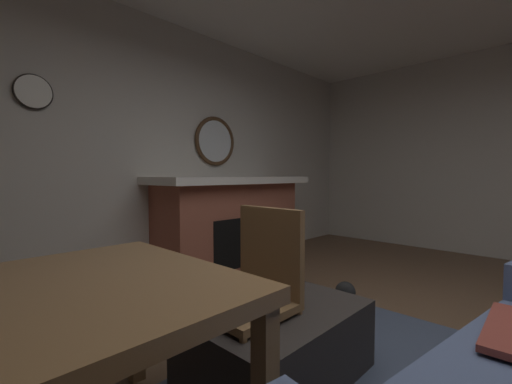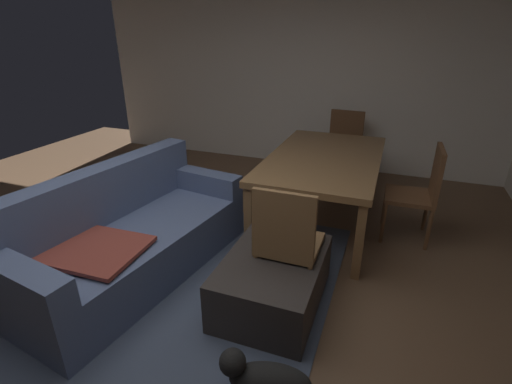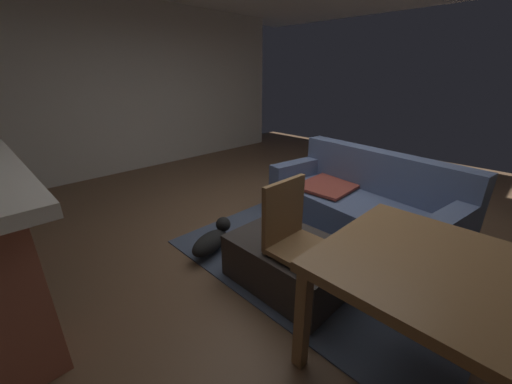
{
  "view_description": "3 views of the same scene",
  "coord_description": "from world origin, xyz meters",
  "px_view_note": "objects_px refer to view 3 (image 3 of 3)",
  "views": [
    {
      "loc": [
        1.74,
        0.43,
        1.11
      ],
      "look_at": [
        0.62,
        -0.65,
        1.03
      ],
      "focal_mm": 23.07,
      "sensor_mm": 36.0,
      "label": 1
    },
    {
      "loc": [
        -1.72,
        -1.36,
        1.88
      ],
      "look_at": [
        0.03,
        -0.7,
        1.07
      ],
      "focal_mm": 25.95,
      "sensor_mm": 36.0,
      "label": 2
    },
    {
      "loc": [
        1.69,
        -2.35,
        1.66
      ],
      "look_at": [
        0.2,
        -0.88,
        0.82
      ],
      "focal_mm": 20.87,
      "sensor_mm": 36.0,
      "label": 3
    }
  ],
  "objects_px": {
    "couch": "(361,205)",
    "small_dog": "(212,240)",
    "ottoman_coffee_table": "(289,262)",
    "dining_chair_west": "(294,235)",
    "tv_remote": "(300,243)"
  },
  "relations": [
    {
      "from": "ottoman_coffee_table",
      "to": "dining_chair_west",
      "type": "relative_size",
      "value": 1.02
    },
    {
      "from": "ottoman_coffee_table",
      "to": "tv_remote",
      "type": "xyz_separation_m",
      "value": [
        0.08,
        0.03,
        0.21
      ]
    },
    {
      "from": "ottoman_coffee_table",
      "to": "small_dog",
      "type": "xyz_separation_m",
      "value": [
        -0.78,
        -0.21,
        -0.03
      ]
    },
    {
      "from": "dining_chair_west",
      "to": "small_dog",
      "type": "relative_size",
      "value": 1.81
    },
    {
      "from": "tv_remote",
      "to": "dining_chair_west",
      "type": "height_order",
      "value": "dining_chair_west"
    },
    {
      "from": "ottoman_coffee_table",
      "to": "tv_remote",
      "type": "height_order",
      "value": "tv_remote"
    },
    {
      "from": "ottoman_coffee_table",
      "to": "small_dog",
      "type": "relative_size",
      "value": 1.85
    },
    {
      "from": "couch",
      "to": "small_dog",
      "type": "relative_size",
      "value": 4.09
    },
    {
      "from": "couch",
      "to": "small_dog",
      "type": "distance_m",
      "value": 1.64
    },
    {
      "from": "couch",
      "to": "small_dog",
      "type": "height_order",
      "value": "couch"
    },
    {
      "from": "ottoman_coffee_table",
      "to": "tv_remote",
      "type": "bearing_deg",
      "value": 17.76
    },
    {
      "from": "couch",
      "to": "dining_chair_west",
      "type": "bearing_deg",
      "value": -85.34
    },
    {
      "from": "couch",
      "to": "dining_chair_west",
      "type": "relative_size",
      "value": 2.26
    },
    {
      "from": "small_dog",
      "to": "couch",
      "type": "bearing_deg",
      "value": 62.34
    },
    {
      "from": "couch",
      "to": "dining_chair_west",
      "type": "distance_m",
      "value": 1.33
    }
  ]
}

